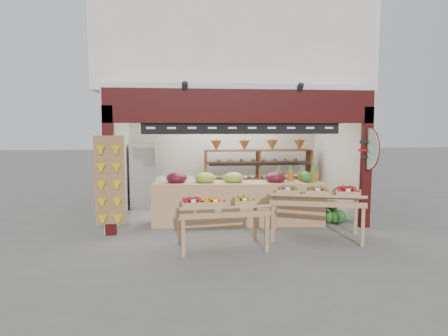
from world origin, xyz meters
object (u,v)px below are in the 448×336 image
(back_shelving, at_px, (258,167))
(mid_counter, at_px, (237,201))
(cardboard_stack, at_px, (191,203))
(display_table_left, at_px, (215,206))
(refrigerator, at_px, (146,176))
(watermelon_pile, at_px, (332,213))
(display_table_right, at_px, (316,194))

(back_shelving, relative_size, mid_counter, 0.76)
(cardboard_stack, relative_size, display_table_left, 0.57)
(display_table_left, bearing_deg, refrigerator, 112.21)
(display_table_left, distance_m, watermelon_pile, 3.42)
(display_table_right, height_order, watermelon_pile, display_table_right)
(back_shelving, bearing_deg, display_table_right, -81.52)
(refrigerator, xyz_separation_m, cardboard_stack, (1.19, -0.69, -0.66))
(back_shelving, xyz_separation_m, mid_counter, (-0.89, -1.99, -0.58))
(cardboard_stack, bearing_deg, mid_counter, -53.41)
(back_shelving, xyz_separation_m, watermelon_pile, (1.35, -2.03, -0.92))
(refrigerator, relative_size, mid_counter, 0.46)
(mid_counter, bearing_deg, back_shelving, 66.00)
(back_shelving, distance_m, mid_counter, 2.26)
(watermelon_pile, bearing_deg, cardboard_stack, 156.63)
(refrigerator, relative_size, cardboard_stack, 1.89)
(refrigerator, xyz_separation_m, display_table_right, (3.60, -3.40, -0.01))
(back_shelving, xyz_separation_m, display_table_right, (0.50, -3.33, -0.22))
(mid_counter, xyz_separation_m, watermelon_pile, (2.24, -0.03, -0.34))
(refrigerator, distance_m, watermelon_pile, 4.98)
(mid_counter, distance_m, watermelon_pile, 2.27)
(cardboard_stack, xyz_separation_m, watermelon_pile, (3.27, -1.41, -0.04))
(refrigerator, xyz_separation_m, mid_counter, (2.22, -2.07, -0.37))
(display_table_right, distance_m, watermelon_pile, 1.71)
(refrigerator, bearing_deg, watermelon_pile, -15.04)
(cardboard_stack, distance_m, watermelon_pile, 3.56)
(watermelon_pile, bearing_deg, mid_counter, 179.17)
(cardboard_stack, relative_size, mid_counter, 0.24)
(refrigerator, bearing_deg, display_table_right, -33.22)
(back_shelving, relative_size, display_table_right, 1.50)
(mid_counter, xyz_separation_m, display_table_left, (-0.68, -1.71, 0.25))
(back_shelving, bearing_deg, display_table_left, -112.89)
(watermelon_pile, bearing_deg, display_table_right, -123.28)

